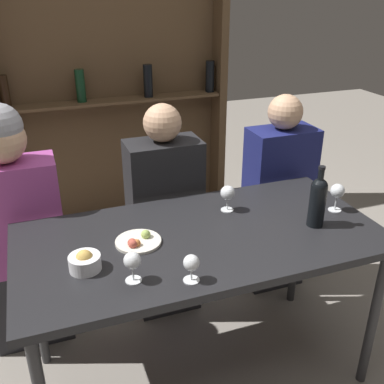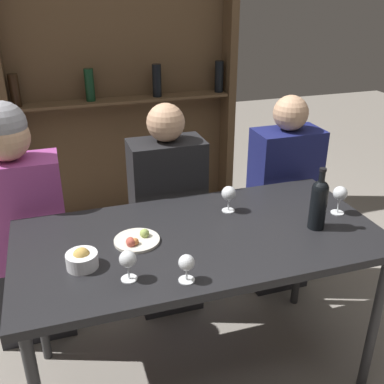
{
  "view_description": "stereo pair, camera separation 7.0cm",
  "coord_description": "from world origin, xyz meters",
  "px_view_note": "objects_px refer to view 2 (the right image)",
  "views": [
    {
      "loc": [
        -0.6,
        -1.53,
        1.75
      ],
      "look_at": [
        0.0,
        0.11,
        0.93
      ],
      "focal_mm": 42.0,
      "sensor_mm": 36.0,
      "label": 1
    },
    {
      "loc": [
        -0.54,
        -1.55,
        1.75
      ],
      "look_at": [
        0.0,
        0.11,
        0.93
      ],
      "focal_mm": 42.0,
      "sensor_mm": 36.0,
      "label": 2
    }
  ],
  "objects_px": {
    "wine_bottle": "(319,202)",
    "seated_person_right": "(282,203)",
    "snack_bowl": "(82,259)",
    "seated_person_center": "(168,219)",
    "food_plate_0": "(137,240)",
    "seated_person_left": "(23,231)",
    "wine_glass_0": "(340,194)",
    "wine_glass_1": "(187,264)",
    "wine_glass_3": "(229,194)",
    "wine_glass_2": "(128,260)"
  },
  "relations": [
    {
      "from": "wine_glass_0",
      "to": "wine_glass_1",
      "type": "height_order",
      "value": "wine_glass_0"
    },
    {
      "from": "wine_glass_1",
      "to": "food_plate_0",
      "type": "bearing_deg",
      "value": 111.07
    },
    {
      "from": "wine_glass_1",
      "to": "wine_glass_3",
      "type": "height_order",
      "value": "wine_glass_3"
    },
    {
      "from": "wine_glass_2",
      "to": "seated_person_center",
      "type": "height_order",
      "value": "seated_person_center"
    },
    {
      "from": "wine_glass_0",
      "to": "snack_bowl",
      "type": "relative_size",
      "value": 1.12
    },
    {
      "from": "wine_glass_0",
      "to": "seated_person_left",
      "type": "relative_size",
      "value": 0.1
    },
    {
      "from": "snack_bowl",
      "to": "seated_person_center",
      "type": "bearing_deg",
      "value": 51.76
    },
    {
      "from": "wine_bottle",
      "to": "wine_glass_1",
      "type": "distance_m",
      "value": 0.68
    },
    {
      "from": "wine_glass_0",
      "to": "wine_glass_2",
      "type": "bearing_deg",
      "value": -168.25
    },
    {
      "from": "wine_glass_0",
      "to": "wine_glass_1",
      "type": "bearing_deg",
      "value": -161.02
    },
    {
      "from": "wine_glass_0",
      "to": "food_plate_0",
      "type": "height_order",
      "value": "wine_glass_0"
    },
    {
      "from": "wine_glass_0",
      "to": "seated_person_right",
      "type": "bearing_deg",
      "value": 87.04
    },
    {
      "from": "food_plate_0",
      "to": "seated_person_left",
      "type": "xyz_separation_m",
      "value": [
        -0.48,
        0.52,
        -0.16
      ]
    },
    {
      "from": "seated_person_center",
      "to": "wine_glass_0",
      "type": "bearing_deg",
      "value": -39.26
    },
    {
      "from": "wine_bottle",
      "to": "seated_person_center",
      "type": "relative_size",
      "value": 0.23
    },
    {
      "from": "wine_glass_2",
      "to": "wine_glass_1",
      "type": "bearing_deg",
      "value": -19.92
    },
    {
      "from": "food_plate_0",
      "to": "wine_glass_0",
      "type": "bearing_deg",
      "value": -1.72
    },
    {
      "from": "seated_person_left",
      "to": "seated_person_right",
      "type": "height_order",
      "value": "seated_person_left"
    },
    {
      "from": "wine_glass_2",
      "to": "seated_person_center",
      "type": "relative_size",
      "value": 0.1
    },
    {
      "from": "seated_person_right",
      "to": "seated_person_left",
      "type": "bearing_deg",
      "value": 180.0
    },
    {
      "from": "wine_glass_2",
      "to": "seated_person_left",
      "type": "xyz_separation_m",
      "value": [
        -0.4,
        0.76,
        -0.23
      ]
    },
    {
      "from": "seated_person_center",
      "to": "seated_person_right",
      "type": "bearing_deg",
      "value": -0.0
    },
    {
      "from": "food_plate_0",
      "to": "seated_person_right",
      "type": "distance_m",
      "value": 1.12
    },
    {
      "from": "wine_glass_0",
      "to": "seated_person_left",
      "type": "height_order",
      "value": "seated_person_left"
    },
    {
      "from": "food_plate_0",
      "to": "wine_glass_1",
      "type": "bearing_deg",
      "value": -68.93
    },
    {
      "from": "seated_person_left",
      "to": "wine_bottle",
      "type": "bearing_deg",
      "value": -26.97
    },
    {
      "from": "wine_bottle",
      "to": "seated_person_right",
      "type": "relative_size",
      "value": 0.23
    },
    {
      "from": "wine_glass_3",
      "to": "snack_bowl",
      "type": "relative_size",
      "value": 1.04
    },
    {
      "from": "wine_bottle",
      "to": "snack_bowl",
      "type": "height_order",
      "value": "wine_bottle"
    },
    {
      "from": "wine_glass_2",
      "to": "snack_bowl",
      "type": "relative_size",
      "value": 0.99
    },
    {
      "from": "wine_bottle",
      "to": "seated_person_left",
      "type": "relative_size",
      "value": 0.22
    },
    {
      "from": "wine_glass_2",
      "to": "wine_glass_3",
      "type": "bearing_deg",
      "value": 35.51
    },
    {
      "from": "seated_person_center",
      "to": "wine_glass_2",
      "type": "bearing_deg",
      "value": -114.36
    },
    {
      "from": "snack_bowl",
      "to": "seated_person_left",
      "type": "relative_size",
      "value": 0.09
    },
    {
      "from": "wine_glass_0",
      "to": "wine_glass_3",
      "type": "bearing_deg",
      "value": 159.74
    },
    {
      "from": "wine_glass_2",
      "to": "seated_person_right",
      "type": "relative_size",
      "value": 0.1
    },
    {
      "from": "food_plate_0",
      "to": "seated_person_center",
      "type": "distance_m",
      "value": 0.62
    },
    {
      "from": "snack_bowl",
      "to": "food_plate_0",
      "type": "bearing_deg",
      "value": 25.51
    },
    {
      "from": "seated_person_center",
      "to": "wine_glass_1",
      "type": "bearing_deg",
      "value": -100.14
    },
    {
      "from": "wine_bottle",
      "to": "wine_glass_3",
      "type": "relative_size",
      "value": 2.23
    },
    {
      "from": "seated_person_center",
      "to": "wine_bottle",
      "type": "bearing_deg",
      "value": -51.65
    },
    {
      "from": "food_plate_0",
      "to": "seated_person_left",
      "type": "bearing_deg",
      "value": 132.53
    },
    {
      "from": "wine_glass_0",
      "to": "food_plate_0",
      "type": "distance_m",
      "value": 0.94
    },
    {
      "from": "wine_bottle",
      "to": "seated_person_right",
      "type": "bearing_deg",
      "value": 72.73
    },
    {
      "from": "wine_bottle",
      "to": "wine_glass_1",
      "type": "bearing_deg",
      "value": -163.26
    },
    {
      "from": "wine_glass_2",
      "to": "snack_bowl",
      "type": "bearing_deg",
      "value": 139.31
    },
    {
      "from": "wine_glass_0",
      "to": "wine_glass_1",
      "type": "xyz_separation_m",
      "value": [
        -0.82,
        -0.28,
        -0.02
      ]
    },
    {
      "from": "wine_glass_1",
      "to": "seated_person_center",
      "type": "height_order",
      "value": "seated_person_center"
    },
    {
      "from": "wine_bottle",
      "to": "seated_person_left",
      "type": "distance_m",
      "value": 1.43
    },
    {
      "from": "food_plate_0",
      "to": "seated_person_left",
      "type": "height_order",
      "value": "seated_person_left"
    }
  ]
}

